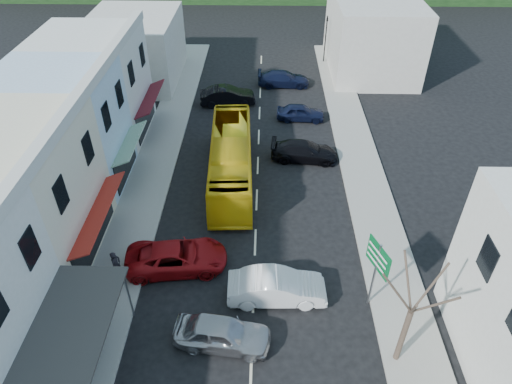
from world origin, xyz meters
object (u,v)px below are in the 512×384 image
pedestrian_left (116,265)px  car_white (277,289)px  direction_sign (374,276)px  car_silver (222,334)px  bus (231,160)px  car_red (177,258)px  street_tree (411,312)px  traffic_signal (325,40)px

pedestrian_left → car_white: bearing=-82.0°
direction_sign → car_silver: bearing=179.3°
bus → car_red: bearing=-109.1°
car_red → street_tree: street_tree is taller
car_white → direction_sign: size_ratio=1.06×
bus → street_tree: (8.40, -13.88, 1.93)m
car_silver → traffic_signal: (7.97, 34.22, 1.72)m
car_silver → car_red: size_ratio=0.96×
car_white → traffic_signal: bearing=-11.5°
car_red → street_tree: size_ratio=0.66×
bus → car_silver: bearing=-90.9°
pedestrian_left → bus: bearing=-14.9°
car_white → pedestrian_left: size_ratio=2.59×
bus → car_red: (-2.47, -8.40, -0.85)m
car_red → traffic_signal: size_ratio=0.95×
car_silver → pedestrian_left: pedestrian_left is taller
car_silver → car_red: bearing=38.2°
pedestrian_left → traffic_signal: bearing=-8.9°
pedestrian_left → direction_sign: size_ratio=0.41×
car_silver → street_tree: street_tree is taller
car_red → pedestrian_left: 3.19m
car_red → direction_sign: bearing=-109.7°
car_white → street_tree: 6.98m
direction_sign → street_tree: bearing=-97.3°
bus → pedestrian_left: bus is taller
car_silver → direction_sign: bearing=-63.7°
direction_sign → street_tree: street_tree is taller
bus → car_red: bus is taller
car_red → pedestrian_left: size_ratio=2.71×
bus → traffic_signal: traffic_signal is taller
car_white → car_silver: bearing=135.1°
direction_sign → car_white: bearing=157.5°
car_red → traffic_signal: traffic_signal is taller
car_white → traffic_signal: 31.99m
car_white → car_red: (-5.46, 2.06, 0.00)m
pedestrian_left → street_tree: (13.91, -4.57, 2.48)m
bus → traffic_signal: bearing=65.5°
car_red → pedestrian_left: pedestrian_left is taller
bus → street_tree: 16.34m
car_white → traffic_signal: (5.40, 31.48, 1.72)m
bus → car_silver: size_ratio=2.64×
direction_sign → traffic_signal: traffic_signal is taller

